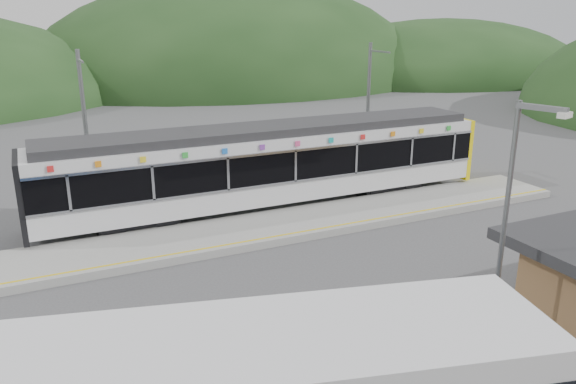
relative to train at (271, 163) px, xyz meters
name	(u,v)px	position (x,y,z in m)	size (l,w,h in m)	color
ground	(329,258)	(-0.35, -6.00, -2.06)	(120.00, 120.00, 0.00)	#4C4C4F
hills	(388,195)	(5.84, -0.71, -2.06)	(146.00, 149.00, 26.00)	#1E3D19
platform	(290,224)	(-0.35, -2.70, -1.91)	(26.00, 3.20, 0.30)	#9E9E99
yellow_line	(304,231)	(-0.35, -4.00, -1.76)	(26.00, 0.10, 0.01)	yellow
train	(271,163)	(0.00, 0.00, 0.00)	(20.44, 3.01, 3.74)	black
catenary_mast_west	(86,131)	(-7.35, 2.56, 1.58)	(0.18, 1.80, 7.00)	slate
catenary_mast_east	(368,109)	(6.65, 2.56, 1.58)	(0.18, 1.80, 7.00)	slate
lamp_post	(510,218)	(0.16, -13.38, 1.83)	(0.43, 1.18, 6.55)	slate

